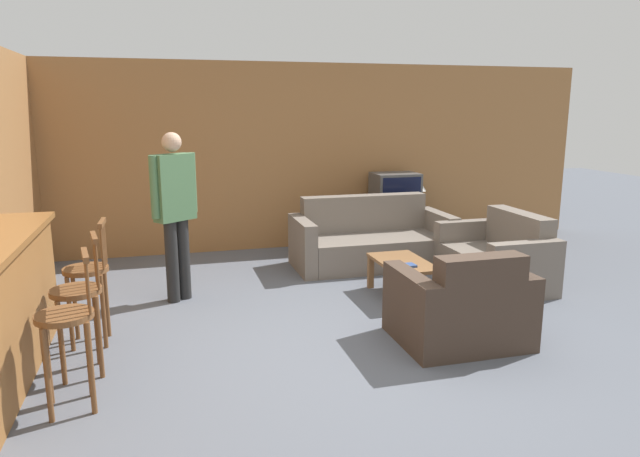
% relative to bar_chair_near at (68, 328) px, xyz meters
% --- Properties ---
extents(ground_plane, '(24.00, 24.00, 0.00)m').
position_rel_bar_chair_near_xyz_m(ground_plane, '(2.26, 0.42, -0.57)').
color(ground_plane, '#565B66').
extents(wall_back, '(9.40, 0.08, 2.60)m').
position_rel_bar_chair_near_xyz_m(wall_back, '(2.26, 4.13, 0.73)').
color(wall_back, '#9E6B3D').
rests_on(wall_back, ground_plane).
extents(bar_chair_near, '(0.42, 0.42, 1.07)m').
position_rel_bar_chair_near_xyz_m(bar_chair_near, '(0.00, 0.00, 0.00)').
color(bar_chair_near, brown).
rests_on(bar_chair_near, ground_plane).
extents(bar_chair_mid, '(0.42, 0.42, 1.07)m').
position_rel_bar_chair_near_xyz_m(bar_chair_mid, '(-0.00, 0.53, 0.00)').
color(bar_chair_mid, brown).
rests_on(bar_chair_mid, ground_plane).
extents(bar_chair_far, '(0.37, 0.37, 1.07)m').
position_rel_bar_chair_near_xyz_m(bar_chair_far, '(0.00, 1.12, 0.00)').
color(bar_chair_far, brown).
rests_on(bar_chair_far, ground_plane).
extents(couch_far, '(1.99, 0.91, 0.86)m').
position_rel_bar_chair_near_xyz_m(couch_far, '(3.17, 2.88, -0.27)').
color(couch_far, '#70665B').
rests_on(couch_far, ground_plane).
extents(armchair_near, '(1.05, 0.87, 0.84)m').
position_rel_bar_chair_near_xyz_m(armchair_near, '(3.04, 0.31, -0.27)').
color(armchair_near, '#423328').
rests_on(armchair_near, ground_plane).
extents(loveseat_right, '(0.84, 1.34, 0.82)m').
position_rel_bar_chair_near_xyz_m(loveseat_right, '(4.28, 1.71, -0.27)').
color(loveseat_right, '#70665B').
rests_on(loveseat_right, ground_plane).
extents(coffee_table, '(0.50, 0.87, 0.40)m').
position_rel_bar_chair_near_xyz_m(coffee_table, '(3.04, 1.55, -0.24)').
color(coffee_table, brown).
rests_on(coffee_table, ground_plane).
extents(tv_unit, '(1.00, 0.53, 0.57)m').
position_rel_bar_chair_near_xyz_m(tv_unit, '(3.86, 3.74, -0.28)').
color(tv_unit, black).
rests_on(tv_unit, ground_plane).
extents(tv, '(0.64, 0.49, 0.50)m').
position_rel_bar_chair_near_xyz_m(tv, '(3.86, 3.73, 0.25)').
color(tv, '#4C4C4C').
rests_on(tv, tv_unit).
extents(book_on_table, '(0.21, 0.14, 0.02)m').
position_rel_bar_chair_near_xyz_m(book_on_table, '(2.98, 1.34, -0.16)').
color(book_on_table, navy).
rests_on(book_on_table, coffee_table).
extents(table_lamp, '(0.25, 0.25, 0.42)m').
position_rel_bar_chair_near_xyz_m(table_lamp, '(4.21, 3.74, 0.31)').
color(table_lamp, brown).
rests_on(table_lamp, tv_unit).
extents(person_by_window, '(0.46, 0.38, 1.74)m').
position_rel_bar_chair_near_xyz_m(person_by_window, '(0.75, 2.09, 0.43)').
color(person_by_window, black).
rests_on(person_by_window, ground_plane).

